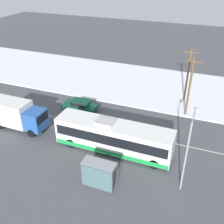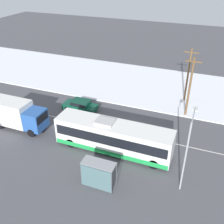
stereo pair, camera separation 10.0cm
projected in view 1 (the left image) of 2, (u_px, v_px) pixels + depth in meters
ground_plane at (129, 133)px, 28.76m from camera, size 120.00×120.00×0.00m
snow_lot at (156, 86)px, 39.29m from camera, size 80.00×14.81×0.12m
lane_marking_center at (129, 133)px, 28.76m from camera, size 60.00×0.12×0.00m
city_bus at (113, 137)px, 25.47m from camera, size 11.55×2.57×3.27m
box_truck at (16, 114)px, 28.96m from camera, size 6.57×2.30×3.21m
sedan_car at (80, 105)px, 32.81m from camera, size 4.28×1.80×1.36m
pedestrian_at_stop at (102, 165)px, 22.71m from camera, size 0.63×0.28×1.75m
bus_shelter at (98, 172)px, 21.14m from camera, size 2.78×1.20×2.40m
streetlamp at (189, 143)px, 20.19m from camera, size 0.36×2.88×6.56m
utility_pole_roadside at (190, 86)px, 30.18m from camera, size 1.80×0.24×7.36m
utility_pole_snowlot at (188, 74)px, 33.61m from camera, size 1.80×0.24×7.16m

